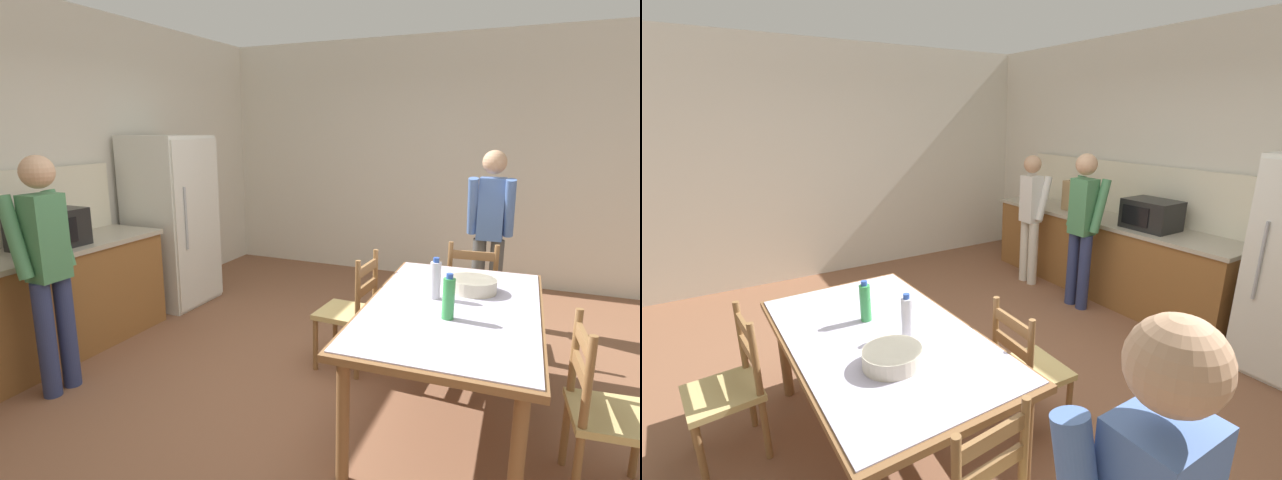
# 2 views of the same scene
# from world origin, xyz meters

# --- Properties ---
(ground_plane) EXTENTS (8.32, 8.32, 0.00)m
(ground_plane) POSITION_xyz_m (0.00, 0.00, 0.00)
(ground_plane) COLOR brown
(wall_back) EXTENTS (6.52, 0.12, 2.90)m
(wall_back) POSITION_xyz_m (0.00, 2.66, 1.45)
(wall_back) COLOR silver
(wall_back) RESTS_ON ground
(wall_right) EXTENTS (0.12, 5.20, 2.90)m
(wall_right) POSITION_xyz_m (3.26, 0.00, 1.45)
(wall_right) COLOR silver
(wall_right) RESTS_ON ground
(refrigerator) EXTENTS (0.73, 0.73, 1.76)m
(refrigerator) POSITION_xyz_m (1.15, 2.19, 0.88)
(refrigerator) COLOR silver
(refrigerator) RESTS_ON ground
(microwave) EXTENTS (0.50, 0.39, 0.30)m
(microwave) POSITION_xyz_m (-0.26, 2.21, 1.05)
(microwave) COLOR black
(microwave) RESTS_ON kitchen_counter
(dining_table) EXTENTS (1.91, 1.09, 0.75)m
(dining_table) POSITION_xyz_m (0.09, -0.87, 0.68)
(dining_table) COLOR brown
(dining_table) RESTS_ON ground
(bottle_near_centre) EXTENTS (0.07, 0.07, 0.27)m
(bottle_near_centre) POSITION_xyz_m (-0.15, -0.88, 0.87)
(bottle_near_centre) COLOR green
(bottle_near_centre) RESTS_ON dining_table
(bottle_off_centre) EXTENTS (0.07, 0.07, 0.27)m
(bottle_off_centre) POSITION_xyz_m (0.18, -0.74, 0.87)
(bottle_off_centre) COLOR silver
(bottle_off_centre) RESTS_ON dining_table
(serving_bowl) EXTENTS (0.32, 0.32, 0.09)m
(serving_bowl) POSITION_xyz_m (0.42, -0.94, 0.80)
(serving_bowl) COLOR beige
(serving_bowl) RESTS_ON dining_table
(chair_side_near_left) EXTENTS (0.46, 0.44, 0.91)m
(chair_side_near_left) POSITION_xyz_m (-0.31, -1.70, 0.44)
(chair_side_near_left) COLOR olive
(chair_side_near_left) RESTS_ON ground
(chair_side_far_right) EXTENTS (0.44, 0.42, 0.91)m
(chair_side_far_right) POSITION_xyz_m (0.49, -0.05, 0.44)
(chair_side_far_right) COLOR olive
(chair_side_far_right) RESTS_ON ground
(chair_head_end) EXTENTS (0.44, 0.45, 0.91)m
(chair_head_end) POSITION_xyz_m (1.32, -0.84, 0.44)
(chair_head_end) COLOR olive
(chair_head_end) RESTS_ON ground
(person_at_counter) EXTENTS (0.42, 0.29, 1.66)m
(person_at_counter) POSITION_xyz_m (-0.69, 1.69, 0.93)
(person_at_counter) COLOR navy
(person_at_counter) RESTS_ON ground
(person_by_table) EXTENTS (0.28, 0.41, 1.63)m
(person_by_table) POSITION_xyz_m (1.87, -0.91, 0.92)
(person_by_table) COLOR #4C4C4C
(person_by_table) RESTS_ON ground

